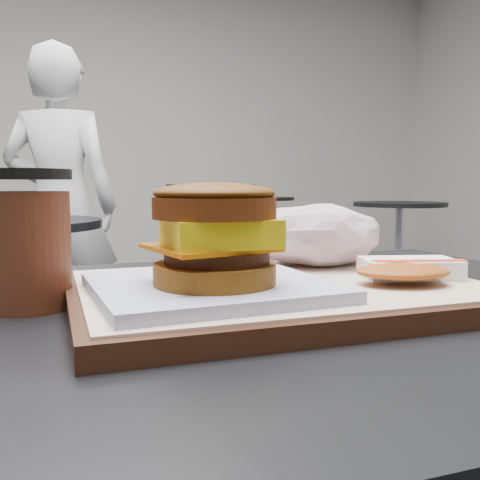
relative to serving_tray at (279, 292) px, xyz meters
name	(u,v)px	position (x,y,z in m)	size (l,w,h in m)	color
serving_tray	(279,292)	(0.00, 0.00, 0.00)	(0.38, 0.28, 0.02)	#32180E
breakfast_sandwich	(214,248)	(-0.08, -0.04, 0.05)	(0.20, 0.18, 0.09)	silver
hash_brown	(407,270)	(0.12, -0.03, 0.02)	(0.13, 0.11, 0.02)	white
crumpled_wrapper	(315,234)	(0.08, 0.08, 0.04)	(0.16, 0.12, 0.07)	silver
coffee_cup	(28,244)	(-0.22, 0.05, 0.05)	(0.08, 0.08, 0.12)	#461C10
neighbor_table	(5,275)	(-0.37, 1.65, -0.23)	(0.70, 0.70, 0.75)	black
neighbor_chair	(185,267)	(0.36, 1.85, -0.27)	(0.65, 0.55, 0.88)	#95959A
patron	(60,206)	(-0.16, 2.33, -0.01)	(0.56, 0.37, 1.54)	silver
bg_table_near	(399,228)	(2.18, 2.80, -0.22)	(0.66, 0.66, 0.75)	black
bg_table_far	(261,216)	(1.78, 4.50, -0.22)	(0.66, 0.66, 0.75)	black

